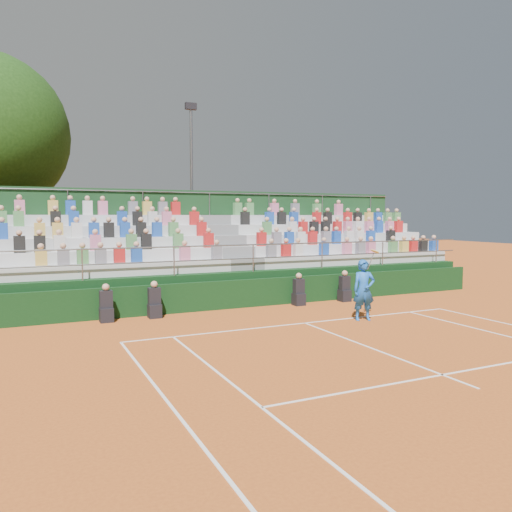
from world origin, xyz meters
name	(u,v)px	position (x,y,z in m)	size (l,w,h in m)	color
ground	(305,323)	(0.00, 0.00, 0.00)	(90.00, 90.00, 0.00)	#BE581F
courtside_wall	(260,292)	(0.00, 3.20, 0.50)	(20.00, 0.15, 1.00)	black
line_officials	(235,297)	(-1.16, 2.75, 0.48)	(9.22, 0.40, 1.19)	black
grandstand	(226,268)	(0.00, 6.43, 1.09)	(20.00, 5.20, 4.40)	black
tennis_player	(364,290)	(1.89, -0.39, 0.96)	(0.93, 0.65, 2.22)	blue
floodlight_mast	(192,178)	(0.60, 12.90, 5.30)	(0.60, 0.25, 9.22)	gray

